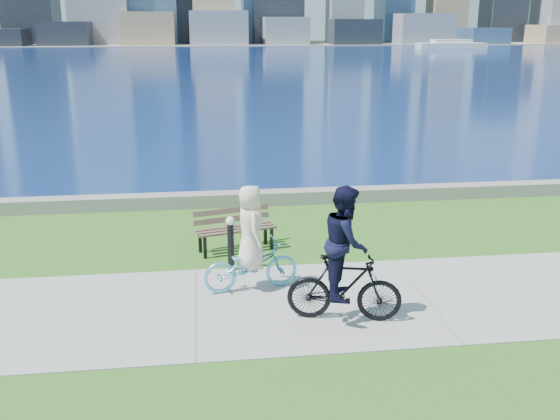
# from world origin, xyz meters

# --- Properties ---
(ground) EXTENTS (320.00, 320.00, 0.00)m
(ground) POSITION_xyz_m (0.00, 0.00, 0.00)
(ground) COLOR #2A5C18
(ground) RESTS_ON ground
(concrete_path) EXTENTS (80.00, 3.50, 0.02)m
(concrete_path) POSITION_xyz_m (0.00, 0.00, 0.01)
(concrete_path) COLOR gray
(concrete_path) RESTS_ON ground
(seawall) EXTENTS (90.00, 0.50, 0.35)m
(seawall) POSITION_xyz_m (0.00, 6.20, 0.17)
(seawall) COLOR slate
(seawall) RESTS_ON ground
(bay_water) EXTENTS (320.00, 131.00, 0.01)m
(bay_water) POSITION_xyz_m (0.00, 72.00, 0.00)
(bay_water) COLOR navy
(bay_water) RESTS_ON ground
(far_shore) EXTENTS (320.00, 30.00, 0.12)m
(far_shore) POSITION_xyz_m (0.00, 130.00, 0.06)
(far_shore) COLOR gray
(far_shore) RESTS_ON ground
(ferry_far) EXTENTS (11.97, 3.42, 1.62)m
(ferry_far) POSITION_xyz_m (40.50, 98.83, 0.68)
(ferry_far) COLOR silver
(ferry_far) RESTS_ON ground
(park_bench) EXTENTS (1.77, 0.99, 0.87)m
(park_bench) POSITION_xyz_m (-3.17, 2.85, 0.53)
(park_bench) COLOR black
(park_bench) RESTS_ON ground
(bollard_lamp) EXTENTS (0.18, 0.18, 1.11)m
(bollard_lamp) POSITION_xyz_m (-3.31, 1.66, 0.64)
(bollard_lamp) COLOR black
(bollard_lamp) RESTS_ON ground
(cyclist_woman) EXTENTS (0.89, 1.81, 1.94)m
(cyclist_woman) POSITION_xyz_m (-3.00, 0.70, 0.74)
(cyclist_woman) COLOR #58BAD6
(cyclist_woman) RESTS_ON ground
(cyclist_man) EXTENTS (0.94, 1.92, 2.25)m
(cyclist_man) POSITION_xyz_m (-1.61, -0.69, 0.96)
(cyclist_man) COLOR black
(cyclist_man) RESTS_ON ground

